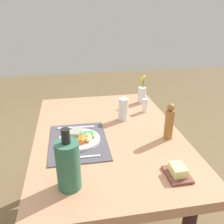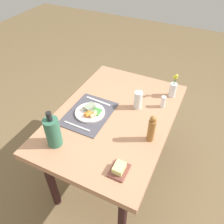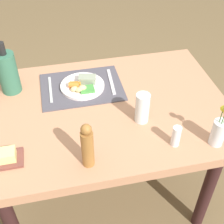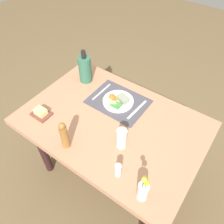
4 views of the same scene
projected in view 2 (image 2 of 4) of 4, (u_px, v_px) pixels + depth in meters
ground_plane at (114, 171)px, 2.18m from camera, size 8.00×8.00×0.00m
dining_table at (114, 123)px, 1.76m from camera, size 1.21×0.83×0.73m
placemat at (89, 114)px, 1.71m from camera, size 0.41×0.31×0.01m
dinner_plate at (90, 112)px, 1.69m from camera, size 0.22×0.22×0.05m
fork at (98, 101)px, 1.81m from camera, size 0.03×0.22×0.00m
knife at (77, 126)px, 1.60m from camera, size 0.02×0.21×0.00m
butter_dish at (119, 169)px, 1.32m from camera, size 0.13×0.10×0.05m
pepper_mill at (152, 129)px, 1.45m from camera, size 0.05×0.05×0.21m
flower_vase at (173, 88)px, 1.83m from camera, size 0.06×0.06×0.21m
water_tumbler at (138, 101)px, 1.72m from camera, size 0.06×0.06×0.14m
salt_shaker at (163, 102)px, 1.74m from camera, size 0.04×0.04×0.10m
cooler_bottle at (53, 132)px, 1.42m from camera, size 0.10×0.10×0.27m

